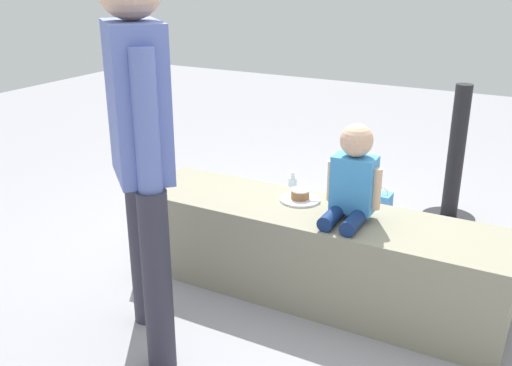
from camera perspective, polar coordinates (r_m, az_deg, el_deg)
ground_plane at (r=3.25m, az=5.38°, el=-10.61°), size 12.00×12.00×0.00m
concrete_ledge at (r=3.13m, az=5.53°, el=-6.78°), size 2.00×0.50×0.49m
child_seated at (r=2.87m, az=9.50°, el=0.42°), size 0.28×0.32×0.48m
adult_standing at (r=2.46m, az=-11.39°, el=5.40°), size 0.42×0.40×1.74m
cake_plate at (r=3.14m, az=4.37°, el=-1.36°), size 0.22×0.22×0.07m
gift_bag at (r=3.97m, az=11.31°, el=-2.68°), size 0.25×0.12×0.32m
railing_post at (r=4.15m, az=18.84°, el=0.79°), size 0.36×0.36×0.97m
water_bottle_near_gift at (r=4.43m, az=3.62°, el=-0.36°), size 0.06×0.06×0.21m
party_cup_red at (r=3.91m, az=17.68°, el=-5.17°), size 0.07×0.07×0.09m
cake_box_white at (r=3.85m, az=-1.00°, el=-4.26°), size 0.32×0.34×0.12m
handbag_black_leather at (r=3.48m, az=16.39°, el=-6.78°), size 0.29×0.10×0.34m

